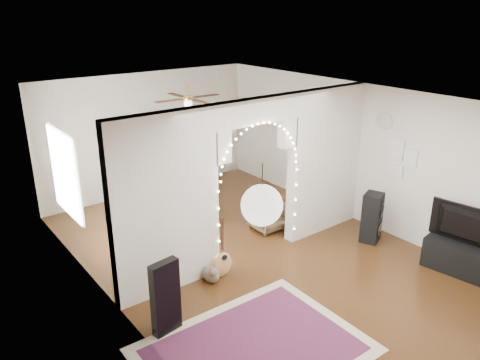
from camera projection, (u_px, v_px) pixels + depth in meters
floor at (254, 254)px, 8.07m from camera, size 7.50×7.50×0.00m
ceiling at (256, 98)px, 7.13m from camera, size 5.00×7.50×0.02m
wall_back at (148, 134)px, 10.38m from camera, size 5.00×0.02×2.70m
wall_left at (109, 221)px, 6.17m from camera, size 0.02×7.50×2.70m
wall_right at (355, 153)px, 9.03m from camera, size 0.02×7.50×2.70m
divider_wall at (255, 176)px, 7.57m from camera, size 5.00×0.20×2.70m
fairy_lights at (260, 171)px, 7.43m from camera, size 1.64×0.04×1.60m
window at (65, 174)px, 7.47m from camera, size 0.04×1.20×1.40m
wall_clock at (385, 121)px, 8.31m from camera, size 0.03×0.31×0.31m
picture_frames at (400, 158)px, 8.22m from camera, size 0.02×0.50×0.70m
paper_lantern at (262, 205)px, 4.42m from camera, size 0.40×0.40×0.40m
ceiling_fan at (188, 98)px, 8.72m from camera, size 1.10×1.10×0.30m
area_rug at (254, 350)px, 5.81m from camera, size 2.73×2.06×0.02m
guitar_case at (165, 298)px, 5.98m from camera, size 0.41×0.19×1.04m
acoustic_guitar at (222, 255)px, 7.27m from camera, size 0.35×0.13×0.87m
tabby_cat at (211, 274)px, 7.21m from camera, size 0.33×0.53×0.35m
floor_speaker at (372, 218)px, 8.37m from camera, size 0.44×0.41×0.91m
media_console at (457, 258)px, 7.45m from camera, size 0.54×1.05×0.50m
tv at (463, 226)px, 7.26m from camera, size 0.30×1.08×0.62m
bookcase at (142, 166)px, 10.23m from camera, size 1.46×0.84×1.46m
dining_table at (166, 184)px, 9.32m from camera, size 1.27×0.91×0.76m
flower_vase at (166, 176)px, 9.26m from camera, size 0.20×0.20×0.19m
dining_chair_left at (196, 216)px, 8.97m from camera, size 0.62×0.63×0.45m
dining_chair_right at (268, 216)px, 8.88m from camera, size 0.60×0.61×0.55m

